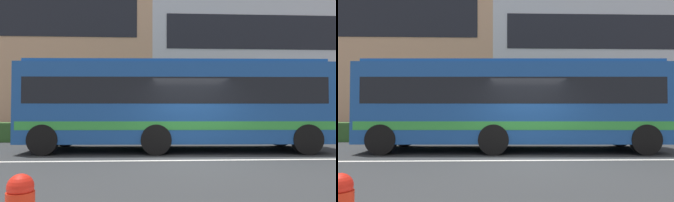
{
  "view_description": "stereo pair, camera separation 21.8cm",
  "coord_description": "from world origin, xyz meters",
  "views": [
    {
      "loc": [
        -1.25,
        -9.03,
        1.48
      ],
      "look_at": [
        -0.68,
        2.37,
        1.8
      ],
      "focal_mm": 33.19,
      "sensor_mm": 36.0,
      "label": 1
    },
    {
      "loc": [
        -1.03,
        -9.04,
        1.48
      ],
      "look_at": [
        -0.68,
        2.37,
        1.8
      ],
      "focal_mm": 33.19,
      "sensor_mm": 36.0,
      "label": 2
    }
  ],
  "objects": [
    {
      "name": "ground_plane",
      "position": [
        0.0,
        0.0,
        0.0
      ],
      "size": [
        160.0,
        160.0,
        0.0
      ],
      "primitive_type": "plane",
      "color": "#2D2F31"
    },
    {
      "name": "lane_centre_line",
      "position": [
        0.0,
        0.0,
        0.0
      ],
      "size": [
        60.0,
        0.16,
        0.01
      ],
      "primitive_type": "cube",
      "color": "silver",
      "rests_on": "ground_plane"
    },
    {
      "name": "hedge_row_far",
      "position": [
        -1.73,
        5.9,
        0.43
      ],
      "size": [
        17.55,
        1.1,
        0.87
      ],
      "primitive_type": "cube",
      "color": "#2F5A26",
      "rests_on": "ground_plane"
    },
    {
      "name": "apartment_block_right",
      "position": [
        10.13,
        14.85,
        5.62
      ],
      "size": [
        22.77,
        8.42,
        11.25
      ],
      "color": "silver",
      "rests_on": "ground_plane"
    },
    {
      "name": "transit_bus",
      "position": [
        -0.44,
        2.3,
        1.76
      ],
      "size": [
        10.73,
        2.98,
        3.18
      ],
      "color": "#1C4C95",
      "rests_on": "ground_plane"
    }
  ]
}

